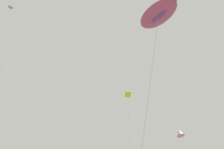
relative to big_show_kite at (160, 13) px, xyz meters
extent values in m
ellipsoid|color=#CC3899|center=(0.01, 0.21, 0.03)|extent=(2.35, 3.74, 0.69)
ellipsoid|color=purple|center=(0.01, 0.21, -0.28)|extent=(0.59, 1.63, 0.25)
cylinder|color=#B2B2B7|center=(-1.62, 0.75, -8.08)|extent=(3.29, 1.12, 15.53)
ellipsoid|color=pink|center=(-9.93, 11.43, 4.48)|extent=(0.55, 0.37, 0.24)
cone|color=pink|center=(12.61, 9.10, -5.30)|extent=(1.13, 1.29, 1.09)
cube|color=yellow|center=(9.83, 15.55, 1.97)|extent=(1.14, 1.02, 0.70)
camera|label=1|loc=(-10.69, -7.60, -14.18)|focal=35.16mm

